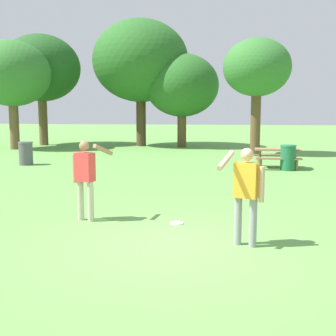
{
  "coord_description": "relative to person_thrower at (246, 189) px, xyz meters",
  "views": [
    {
      "loc": [
        0.85,
        -6.93,
        2.25
      ],
      "look_at": [
        -0.38,
        2.27,
        1.0
      ],
      "focal_mm": 45.99,
      "sensor_mm": 36.0,
      "label": 1
    }
  ],
  "objects": [
    {
      "name": "frisbee",
      "position": [
        -1.28,
        1.24,
        -0.95
      ],
      "size": [
        0.27,
        0.27,
        0.03
      ],
      "primitive_type": "cylinder",
      "color": "white",
      "rests_on": "ground"
    },
    {
      "name": "tree_tall_left",
      "position": [
        -12.44,
        16.44,
        3.32
      ],
      "size": [
        4.36,
        4.36,
        6.17
      ],
      "color": "brown",
      "rests_on": "ground"
    },
    {
      "name": "ground_plane",
      "position": [
        -1.2,
        -0.14,
        -0.96
      ],
      "size": [
        120.0,
        120.0,
        0.0
      ],
      "primitive_type": "plane",
      "color": "#609947"
    },
    {
      "name": "person_catcher",
      "position": [
        -3.16,
        1.26,
        0.0
      ],
      "size": [
        0.78,
        0.62,
        1.64
      ],
      "color": "#B7AD93",
      "rests_on": "ground"
    },
    {
      "name": "tree_broad_center",
      "position": [
        -12.03,
        19.51,
        3.91
      ],
      "size": [
        4.94,
        4.94,
        7.0
      ],
      "color": "brown",
      "rests_on": "ground"
    },
    {
      "name": "picnic_table_far",
      "position": [
        1.67,
        9.95,
        -0.4
      ],
      "size": [
        1.71,
        1.43,
        0.77
      ],
      "color": "olive",
      "rests_on": "ground"
    },
    {
      "name": "tree_slender_mid",
      "position": [
        -2.99,
        19.16,
        2.75
      ],
      "size": [
        4.44,
        4.44,
        5.62
      ],
      "color": "brown",
      "rests_on": "ground"
    },
    {
      "name": "person_thrower",
      "position": [
        0.0,
        0.0,
        0.0
      ],
      "size": [
        0.78,
        0.62,
        1.64
      ],
      "color": "gray",
      "rests_on": "ground"
    },
    {
      "name": "tree_back_left",
      "position": [
        1.15,
        15.06,
        3.32
      ],
      "size": [
        3.36,
        3.36,
        5.78
      ],
      "color": "brown",
      "rests_on": "ground"
    },
    {
      "name": "trash_can_beside_table",
      "position": [
        2.0,
        9.46,
        -0.48
      ],
      "size": [
        0.59,
        0.59,
        0.96
      ],
      "color": "#1E663D",
      "rests_on": "ground"
    },
    {
      "name": "tree_far_right",
      "position": [
        -5.62,
        19.64,
        4.28
      ],
      "size": [
        5.92,
        5.92,
        7.78
      ],
      "color": "#4C3823",
      "rests_on": "ground"
    },
    {
      "name": "trash_can_further_along",
      "position": [
        -8.5,
        9.66,
        -0.48
      ],
      "size": [
        0.59,
        0.59,
        0.96
      ],
      "color": "#515156",
      "rests_on": "ground"
    }
  ]
}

